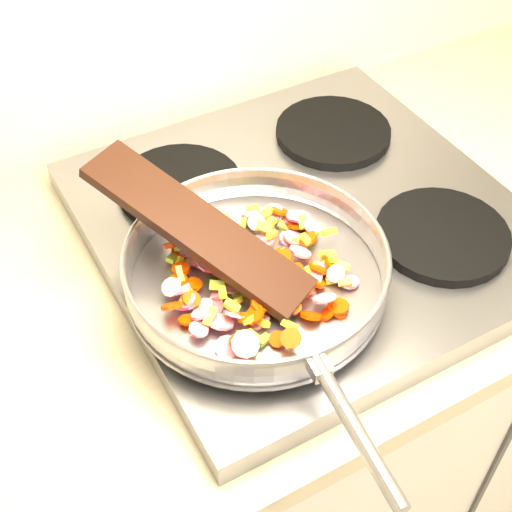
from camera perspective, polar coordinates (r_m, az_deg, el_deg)
cooktop at (r=1.07m, az=3.98°, el=2.61°), size 0.60×0.60×0.04m
grate_fl at (r=0.92m, az=1.28°, el=-4.31°), size 0.19×0.19×0.02m
grate_fr at (r=1.04m, az=14.69°, el=1.62°), size 0.19×0.19×0.02m
grate_bl at (r=1.10m, az=-6.13°, el=5.61°), size 0.19×0.19×0.02m
grate_br at (r=1.20m, az=6.19°, el=9.83°), size 0.19×0.19×0.02m
saute_pan at (r=0.91m, az=0.05°, el=-0.91°), size 0.38×0.55×0.06m
vegetable_heap at (r=0.93m, az=-0.01°, el=-1.15°), size 0.27×0.26×0.05m
wooden_spatula at (r=0.91m, az=-4.74°, el=2.28°), size 0.21×0.32×0.10m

